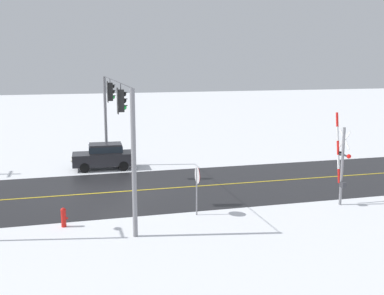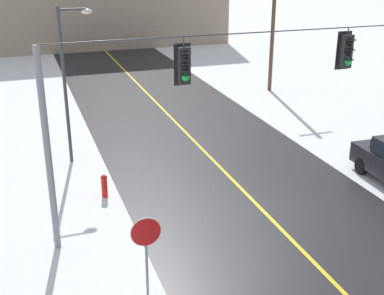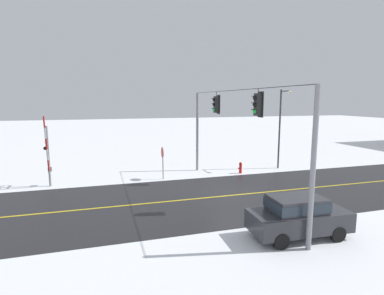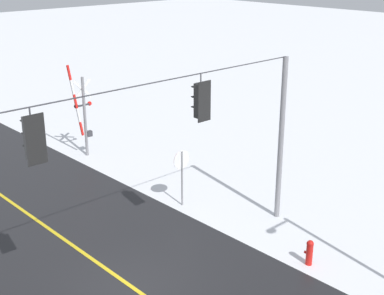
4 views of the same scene
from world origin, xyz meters
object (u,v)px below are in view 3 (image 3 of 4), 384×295
(railroad_crossing, at_px, (48,152))
(parked_car_charcoal, at_px, (298,215))
(stop_sign, at_px, (163,156))
(fire_hydrant, at_px, (240,167))
(streetlamp_near, at_px, (281,122))

(railroad_crossing, relative_size, parked_car_charcoal, 1.10)
(stop_sign, bearing_deg, fire_hydrant, 90.52)
(streetlamp_near, bearing_deg, railroad_crossing, -88.88)
(stop_sign, height_order, fire_hydrant, stop_sign)
(railroad_crossing, relative_size, streetlamp_near, 0.72)
(railroad_crossing, distance_m, streetlamp_near, 17.58)
(railroad_crossing, height_order, streetlamp_near, streetlamp_near)
(stop_sign, height_order, railroad_crossing, railroad_crossing)
(stop_sign, bearing_deg, streetlamp_near, 93.51)
(railroad_crossing, bearing_deg, stop_sign, 87.95)
(railroad_crossing, xyz_separation_m, fire_hydrant, (0.21, 13.68, -1.82))
(stop_sign, relative_size, streetlamp_near, 0.36)
(streetlamp_near, bearing_deg, parked_car_charcoal, -29.34)
(stop_sign, distance_m, streetlamp_near, 10.24)
(stop_sign, height_order, streetlamp_near, streetlamp_near)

